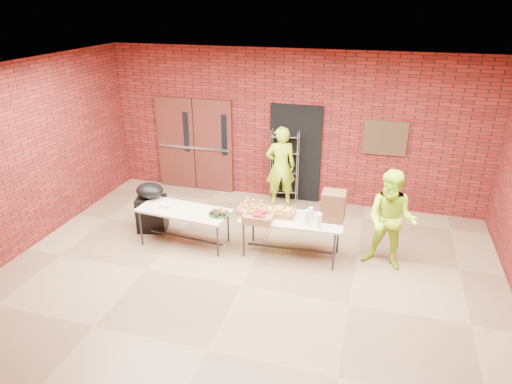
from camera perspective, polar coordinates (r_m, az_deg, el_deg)
room at (r=6.45m, az=-1.95°, el=0.02°), size 8.08×7.08×3.28m
double_doors at (r=10.40m, az=-7.65°, el=5.87°), size 1.78×0.12×2.10m
dark_doorway at (r=9.76m, az=4.92°, el=4.79°), size 1.10×0.06×2.10m
bronze_plaque at (r=9.44m, az=15.84°, el=6.51°), size 0.85×0.04×0.70m
wire_rack at (r=9.75m, az=3.58°, el=3.23°), size 0.61×0.33×1.59m
table_left at (r=8.18m, az=-9.00°, el=-2.55°), size 1.69×0.83×0.67m
table_right at (r=7.73m, az=4.49°, el=-3.66°), size 1.76×0.81×0.71m
basket_bananas at (r=7.80m, az=-0.47°, el=-2.30°), size 0.47×0.36×0.15m
basket_oranges at (r=7.76m, az=3.30°, el=-2.56°), size 0.42×0.32×0.13m
basket_apples at (r=7.59m, az=0.33°, el=-3.07°), size 0.49×0.38×0.15m
muffin_tray at (r=7.89m, az=-4.61°, el=-2.54°), size 0.38×0.38×0.10m
napkin_box at (r=8.29m, az=-11.21°, el=-1.69°), size 0.19×0.12×0.06m
coffee_dispenser at (r=7.63m, az=9.65°, el=-1.74°), size 0.38×0.34×0.50m
cup_stack_front at (r=7.46m, az=6.45°, el=-3.18°), size 0.09×0.09×0.26m
cup_stack_mid at (r=7.38m, az=7.91°, el=-3.60°), size 0.08×0.08×0.25m
cup_stack_back at (r=7.62m, az=6.85°, el=-2.72°), size 0.08×0.08×0.23m
covered_grill at (r=8.84m, az=-12.95°, el=-1.81°), size 0.62×0.56×0.96m
volunteer_woman at (r=9.54m, az=3.09°, el=3.19°), size 0.74×0.61×1.73m
volunteer_man at (r=7.62m, az=16.52°, el=-3.44°), size 0.94×0.80×1.68m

